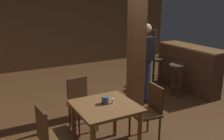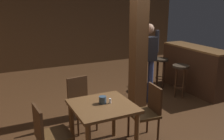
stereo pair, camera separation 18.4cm
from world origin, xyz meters
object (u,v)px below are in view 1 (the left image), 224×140
object	(u,v)px
dining_table	(105,114)
napkin_cup	(105,100)
chair_east	(149,109)
bar_stool_mid	(157,65)
chair_west	(52,135)
standing_person	(145,58)
bar_counter	(188,68)
salt_shaker	(113,101)
chair_north	(81,101)
bar_stool_near	(177,72)

from	to	relation	value
dining_table	napkin_cup	distance (m)	0.20
chair_east	bar_stool_mid	bearing A→B (deg)	49.03
chair_west	standing_person	world-z (taller)	standing_person
napkin_cup	chair_west	bearing A→B (deg)	-176.41
bar_counter	bar_stool_mid	distance (m)	0.75
dining_table	chair_west	world-z (taller)	chair_west
salt_shaker	bar_counter	world-z (taller)	bar_counter
chair_west	bar_counter	distance (m)	4.08
chair_east	chair_north	world-z (taller)	same
napkin_cup	standing_person	size ratio (longest dim) A/B	0.06
dining_table	chair_north	world-z (taller)	chair_north
chair_east	bar_stool_near	world-z (taller)	chair_east
chair_east	bar_stool_mid	size ratio (longest dim) A/B	1.17
bar_stool_near	napkin_cup	bearing A→B (deg)	-154.02
salt_shaker	bar_stool_near	xyz separation A→B (m)	(2.37, 1.25, -0.22)
bar_counter	bar_stool_mid	xyz separation A→B (m)	(-0.56, 0.50, 0.02)
bar_counter	bar_stool_mid	size ratio (longest dim) A/B	2.39
salt_shaker	bar_stool_near	bearing A→B (deg)	27.78
chair_west	salt_shaker	world-z (taller)	chair_west
chair_west	standing_person	distance (m)	2.76
chair_north	standing_person	world-z (taller)	standing_person
salt_shaker	bar_counter	bearing A→B (deg)	26.60
chair_east	standing_person	world-z (taller)	standing_person
salt_shaker	standing_person	world-z (taller)	standing_person
chair_north	chair_west	distance (m)	1.14
chair_west	standing_person	size ratio (longest dim) A/B	0.52
chair_north	bar_counter	distance (m)	3.12
bar_counter	bar_stool_mid	world-z (taller)	bar_counter
chair_east	napkin_cup	bearing A→B (deg)	178.59
dining_table	bar_stool_near	distance (m)	2.78
chair_east	chair_west	size ratio (longest dim) A/B	1.00
bar_stool_mid	dining_table	bearing A→B (deg)	-141.56
chair_north	standing_person	xyz separation A→B (m)	(1.65, 0.43, 0.50)
bar_counter	bar_stool_mid	bearing A→B (deg)	137.90
bar_stool_mid	bar_counter	bearing A→B (deg)	-42.10
chair_north	bar_stool_near	distance (m)	2.56
salt_shaker	standing_person	bearing A→B (deg)	40.87
chair_west	napkin_cup	xyz separation A→B (m)	(0.80, 0.05, 0.31)
napkin_cup	bar_stool_near	distance (m)	2.75
dining_table	bar_counter	xyz separation A→B (m)	(3.02, 1.45, -0.06)
dining_table	chair_east	xyz separation A→B (m)	(0.79, 0.03, -0.11)
standing_person	bar_counter	distance (m)	1.50
chair_north	napkin_cup	size ratio (longest dim) A/B	8.40
standing_person	napkin_cup	bearing A→B (deg)	-141.91
dining_table	chair_west	bearing A→B (deg)	-179.67
napkin_cup	bar_counter	distance (m)	3.33
dining_table	napkin_cup	bearing A→B (deg)	65.65
chair_north	bar_stool_mid	distance (m)	2.74
chair_east	standing_person	distance (m)	1.58
napkin_cup	bar_stool_near	size ratio (longest dim) A/B	0.14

